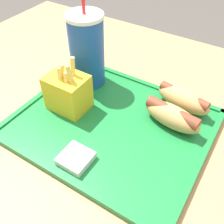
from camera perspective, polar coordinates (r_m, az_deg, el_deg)
dining_table at (r=0.87m, az=3.36°, el=-20.40°), size 1.27×0.85×0.76m
food_tray at (r=0.55m, az=0.00°, el=-2.63°), size 0.39×0.32×0.01m
soda_cup at (r=0.61m, az=-5.50°, el=13.19°), size 0.08×0.08×0.20m
hot_dog_far at (r=0.58m, az=15.26°, el=2.80°), size 0.13×0.07×0.05m
hot_dog_near at (r=0.54m, az=12.94°, el=-0.77°), size 0.13×0.06×0.05m
fries_carton at (r=0.56m, az=-9.56°, el=4.37°), size 0.08×0.07×0.12m
sauce_cup_mayo at (r=0.48m, az=-7.90°, el=-9.90°), size 0.05×0.05×0.02m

